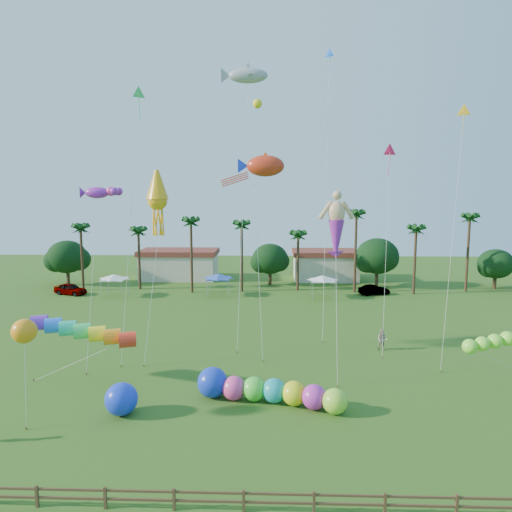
{
  "coord_description": "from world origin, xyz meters",
  "views": [
    {
      "loc": [
        1.12,
        -23.95,
        13.41
      ],
      "look_at": [
        0.0,
        10.0,
        9.0
      ],
      "focal_mm": 32.0,
      "sensor_mm": 36.0,
      "label": 1
    }
  ],
  "objects_px": {
    "car_a": "(70,289)",
    "car_b": "(374,290)",
    "spectator_b": "(382,340)",
    "caterpillar_inflatable": "(265,390)",
    "blue_ball": "(121,399)"
  },
  "relations": [
    {
      "from": "car_b",
      "to": "blue_ball",
      "type": "height_order",
      "value": "blue_ball"
    },
    {
      "from": "caterpillar_inflatable",
      "to": "blue_ball",
      "type": "distance_m",
      "value": 9.04
    },
    {
      "from": "spectator_b",
      "to": "blue_ball",
      "type": "relative_size",
      "value": 0.93
    },
    {
      "from": "caterpillar_inflatable",
      "to": "car_a",
      "type": "bearing_deg",
      "value": 144.19
    },
    {
      "from": "car_a",
      "to": "blue_ball",
      "type": "distance_m",
      "value": 39.11
    },
    {
      "from": "spectator_b",
      "to": "blue_ball",
      "type": "xyz_separation_m",
      "value": [
        -19.03,
        -12.61,
        0.07
      ]
    },
    {
      "from": "car_a",
      "to": "car_b",
      "type": "xyz_separation_m",
      "value": [
        41.93,
        1.19,
        -0.11
      ]
    },
    {
      "from": "car_b",
      "to": "blue_ball",
      "type": "relative_size",
      "value": 2.05
    },
    {
      "from": "car_b",
      "to": "spectator_b",
      "type": "relative_size",
      "value": 2.2
    },
    {
      "from": "car_b",
      "to": "caterpillar_inflatable",
      "type": "bearing_deg",
      "value": 143.37
    },
    {
      "from": "car_a",
      "to": "blue_ball",
      "type": "height_order",
      "value": "blue_ball"
    },
    {
      "from": "car_b",
      "to": "caterpillar_inflatable",
      "type": "relative_size",
      "value": 0.42
    },
    {
      "from": "spectator_b",
      "to": "caterpillar_inflatable",
      "type": "xyz_separation_m",
      "value": [
        -10.2,
        -10.68,
        -0.08
      ]
    },
    {
      "from": "spectator_b",
      "to": "caterpillar_inflatable",
      "type": "relative_size",
      "value": 0.19
    },
    {
      "from": "spectator_b",
      "to": "caterpillar_inflatable",
      "type": "bearing_deg",
      "value": -112.07
    }
  ]
}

